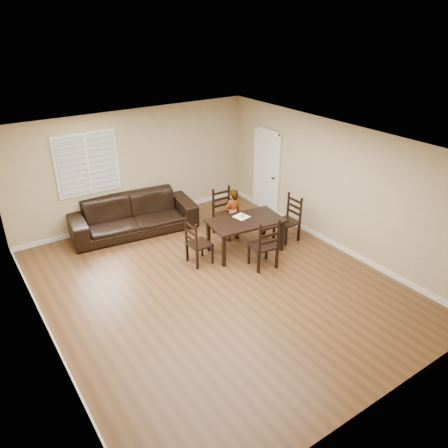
{
  "coord_description": "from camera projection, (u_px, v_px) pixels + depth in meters",
  "views": [
    {
      "loc": [
        -3.75,
        -5.81,
        4.7
      ],
      "look_at": [
        0.45,
        0.39,
        1.0
      ],
      "focal_mm": 35.0,
      "sensor_mm": 36.0,
      "label": 1
    }
  ],
  "objects": [
    {
      "name": "sofa",
      "position": [
        133.0,
        215.0,
        10.1
      ],
      "size": [
        2.97,
        1.47,
        0.83
      ],
      "primitive_type": "imported",
      "rotation": [
        0.0,
        0.0,
        -0.13
      ],
      "color": "black",
      "rests_on": "ground"
    },
    {
      "name": "chair_right",
      "position": [
        291.0,
        219.0,
        9.76
      ],
      "size": [
        0.44,
        0.47,
        1.04
      ],
      "rotation": [
        0.0,
        0.0,
        -1.56
      ],
      "color": "black",
      "rests_on": "ground"
    },
    {
      "name": "child",
      "position": [
        233.0,
        215.0,
        9.64
      ],
      "size": [
        0.46,
        0.32,
        1.21
      ],
      "primitive_type": "imported",
      "rotation": [
        0.0,
        0.0,
        3.21
      ],
      "color": "gray",
      "rests_on": "ground"
    },
    {
      "name": "donut",
      "position": [
        242.0,
        216.0,
        9.28
      ],
      "size": [
        0.1,
        0.1,
        0.04
      ],
      "color": "#B2753F",
      "rests_on": "napkin"
    },
    {
      "name": "chair_near",
      "position": [
        223.0,
        212.0,
        10.04
      ],
      "size": [
        0.5,
        0.46,
        1.09
      ],
      "rotation": [
        0.0,
        0.0,
        -0.02
      ],
      "color": "black",
      "rests_on": "ground"
    },
    {
      "name": "room",
      "position": [
        211.0,
        193.0,
        7.63
      ],
      "size": [
        6.04,
        7.04,
        2.72
      ],
      "color": "tan",
      "rests_on": "ground"
    },
    {
      "name": "ground",
      "position": [
        216.0,
        285.0,
        8.28
      ],
      "size": [
        7.0,
        7.0,
        0.0
      ],
      "primitive_type": "plane",
      "color": "brown",
      "rests_on": "ground"
    },
    {
      "name": "chair_left",
      "position": [
        194.0,
        244.0,
        8.76
      ],
      "size": [
        0.43,
        0.46,
        1.0
      ],
      "rotation": [
        0.0,
        0.0,
        1.59
      ],
      "color": "black",
      "rests_on": "ground"
    },
    {
      "name": "napkin",
      "position": [
        241.0,
        217.0,
        9.28
      ],
      "size": [
        0.33,
        0.33,
        0.0
      ],
      "primitive_type": "cube",
      "rotation": [
        0.0,
        0.0,
        0.18
      ],
      "color": "beige",
      "rests_on": "dining_table"
    },
    {
      "name": "dining_table",
      "position": [
        245.0,
        224.0,
        9.18
      ],
      "size": [
        1.65,
        1.05,
        0.73
      ],
      "rotation": [
        0.0,
        0.0,
        -0.11
      ],
      "color": "black",
      "rests_on": "ground"
    },
    {
      "name": "chair_far",
      "position": [
        267.0,
        247.0,
        8.58
      ],
      "size": [
        0.54,
        0.51,
        1.08
      ],
      "rotation": [
        0.0,
        0.0,
        3.01
      ],
      "color": "black",
      "rests_on": "ground"
    }
  ]
}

